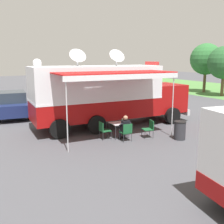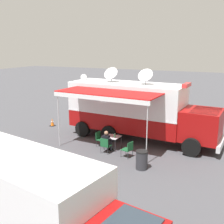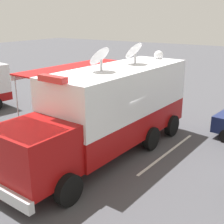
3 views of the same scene
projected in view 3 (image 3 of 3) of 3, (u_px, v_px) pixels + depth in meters
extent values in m
plane|color=#47474C|center=(120.00, 146.00, 13.30)|extent=(100.00, 100.00, 0.00)
cube|color=silver|center=(168.00, 153.00, 12.64)|extent=(0.43, 4.80, 0.01)
cube|color=#9E0F0F|center=(120.00, 122.00, 12.95)|extent=(2.95, 7.34, 1.10)
cube|color=white|center=(120.00, 90.00, 12.53)|extent=(2.95, 7.34, 1.70)
cube|color=white|center=(120.00, 109.00, 12.79)|extent=(2.98, 7.37, 0.10)
cube|color=#9E0F0F|center=(34.00, 153.00, 9.32)|extent=(2.43, 2.24, 1.70)
cube|color=#28333D|center=(27.00, 140.00, 9.01)|extent=(2.24, 1.60, 0.70)
cube|color=silver|center=(5.00, 194.00, 8.73)|extent=(2.38, 0.35, 0.36)
cylinder|color=black|center=(69.00, 190.00, 9.05)|extent=(0.36, 1.02, 1.00)
cylinder|color=black|center=(17.00, 166.00, 10.47)|extent=(0.36, 1.02, 1.00)
cylinder|color=black|center=(151.00, 138.00, 12.85)|extent=(0.36, 1.02, 1.00)
cylinder|color=black|center=(105.00, 126.00, 14.28)|extent=(0.36, 1.02, 1.00)
cylinder|color=black|center=(172.00, 125.00, 14.36)|extent=(0.36, 1.02, 1.00)
cylinder|color=black|center=(128.00, 116.00, 15.79)|extent=(0.36, 1.02, 1.00)
cube|color=white|center=(121.00, 69.00, 12.25)|extent=(2.95, 7.34, 0.10)
cube|color=red|center=(52.00, 79.00, 9.38)|extent=(1.12, 0.35, 0.20)
cylinder|color=silver|center=(135.00, 59.00, 12.99)|extent=(0.10, 0.10, 0.45)
cone|color=silver|center=(132.00, 49.00, 12.95)|extent=(0.77, 0.94, 0.81)
cylinder|color=silver|center=(101.00, 66.00, 11.21)|extent=(0.10, 0.10, 0.45)
cone|color=silver|center=(98.00, 54.00, 11.17)|extent=(0.77, 0.94, 0.81)
sphere|color=white|center=(159.00, 55.00, 14.62)|extent=(0.44, 0.44, 0.44)
cube|color=red|center=(79.00, 68.00, 13.65)|extent=(2.56, 5.89, 0.06)
cube|color=white|center=(62.00, 68.00, 14.30)|extent=(0.45, 5.75, 0.24)
cylinder|color=silver|center=(18.00, 112.00, 12.64)|extent=(0.05, 0.05, 3.25)
cylinder|color=silver|center=(100.00, 88.00, 16.80)|extent=(0.05, 0.05, 3.25)
cube|color=silver|center=(78.00, 122.00, 14.20)|extent=(0.85, 0.85, 0.03)
cylinder|color=#333338|center=(78.00, 133.00, 13.82)|extent=(0.03, 0.03, 0.70)
cylinder|color=#333338|center=(67.00, 130.00, 14.24)|extent=(0.03, 0.03, 0.70)
cylinder|color=#333338|center=(89.00, 129.00, 14.38)|extent=(0.03, 0.03, 0.70)
cylinder|color=#333338|center=(78.00, 125.00, 14.80)|extent=(0.03, 0.03, 0.70)
cylinder|color=#3F9959|center=(75.00, 120.00, 14.06)|extent=(0.07, 0.07, 0.20)
cylinder|color=white|center=(75.00, 118.00, 14.03)|extent=(0.04, 0.04, 0.02)
cube|color=#19562D|center=(68.00, 125.00, 14.70)|extent=(0.51, 0.51, 0.04)
cube|color=#19562D|center=(64.00, 119.00, 14.75)|extent=(0.07, 0.48, 0.44)
cylinder|color=#333338|center=(74.00, 128.00, 14.80)|extent=(0.02, 0.02, 0.42)
cylinder|color=#333338|center=(68.00, 131.00, 14.47)|extent=(0.02, 0.02, 0.42)
cylinder|color=#333338|center=(68.00, 126.00, 15.06)|extent=(0.02, 0.02, 0.42)
cylinder|color=#333338|center=(61.00, 129.00, 14.72)|extent=(0.02, 0.02, 0.42)
cube|color=#19562D|center=(88.00, 123.00, 14.85)|extent=(0.51, 0.51, 0.04)
cube|color=#19562D|center=(91.00, 118.00, 14.95)|extent=(0.48, 0.07, 0.44)
cylinder|color=#333338|center=(89.00, 130.00, 14.63)|extent=(0.02, 0.02, 0.42)
cylinder|color=#333338|center=(82.00, 128.00, 14.88)|extent=(0.02, 0.02, 0.42)
cylinder|color=#333338|center=(95.00, 127.00, 14.96)|extent=(0.02, 0.02, 0.42)
cylinder|color=#333338|center=(88.00, 125.00, 15.21)|extent=(0.02, 0.02, 0.42)
cube|color=#19562D|center=(48.00, 132.00, 13.75)|extent=(0.58, 0.58, 0.04)
cube|color=#19562D|center=(43.00, 129.00, 13.53)|extent=(0.48, 0.15, 0.44)
cylinder|color=#333338|center=(50.00, 134.00, 14.11)|extent=(0.02, 0.02, 0.42)
cylinder|color=#333338|center=(55.00, 136.00, 13.80)|extent=(0.02, 0.02, 0.42)
cylinder|color=#333338|center=(41.00, 136.00, 13.82)|extent=(0.02, 0.02, 0.42)
cylinder|color=#333338|center=(47.00, 139.00, 13.51)|extent=(0.02, 0.02, 0.42)
cube|color=black|center=(67.00, 119.00, 14.61)|extent=(0.26, 0.37, 0.56)
sphere|color=#A37556|center=(67.00, 111.00, 14.48)|extent=(0.22, 0.22, 0.22)
cylinder|color=black|center=(72.00, 117.00, 14.70)|extent=(0.43, 0.12, 0.34)
cylinder|color=black|center=(66.00, 120.00, 14.35)|extent=(0.43, 0.12, 0.34)
cylinder|color=black|center=(72.00, 124.00, 14.67)|extent=(0.39, 0.15, 0.13)
cylinder|color=black|center=(74.00, 130.00, 14.63)|extent=(0.11, 0.11, 0.42)
cube|color=black|center=(75.00, 133.00, 14.65)|extent=(0.25, 0.12, 0.07)
cylinder|color=black|center=(69.00, 126.00, 14.51)|extent=(0.39, 0.15, 0.13)
cylinder|color=black|center=(72.00, 131.00, 14.48)|extent=(0.11, 0.11, 0.42)
cube|color=black|center=(73.00, 134.00, 14.50)|extent=(0.25, 0.12, 0.07)
cylinder|color=#2D2D33|center=(12.00, 136.00, 13.34)|extent=(0.56, 0.56, 0.85)
cylinder|color=black|center=(11.00, 126.00, 13.20)|extent=(0.57, 0.57, 0.06)
cube|color=black|center=(172.00, 112.00, 17.96)|extent=(0.36, 0.36, 0.03)
cone|color=orange|center=(172.00, 107.00, 17.88)|extent=(0.26, 0.26, 0.55)
cylinder|color=white|center=(172.00, 107.00, 17.87)|extent=(0.17, 0.17, 0.06)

